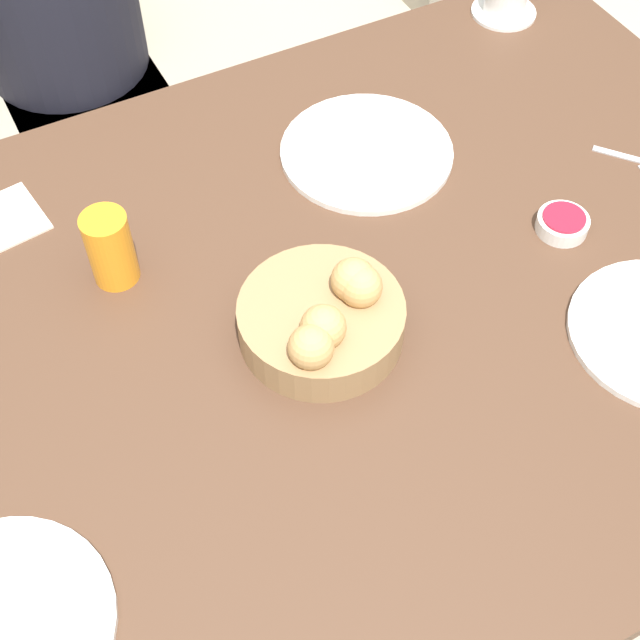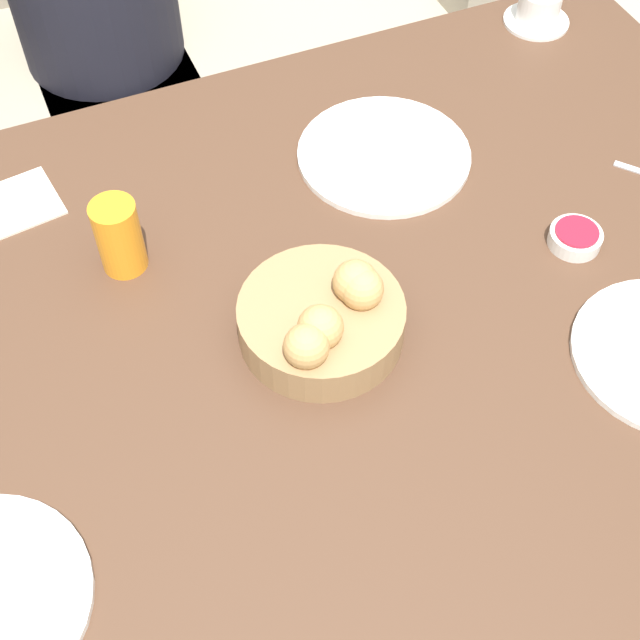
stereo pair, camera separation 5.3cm
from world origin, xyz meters
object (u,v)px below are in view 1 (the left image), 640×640
object	(u,v)px
seated_person	(62,33)
juice_glass	(110,248)
plate_far_center	(367,152)
coffee_cup	(506,0)
napkin	(2,221)
jam_bowl_berry	(563,223)
couch	(142,45)
bread_basket	(324,319)

from	to	relation	value
seated_person	juice_glass	size ratio (longest dim) A/B	10.84
seated_person	plate_far_center	world-z (taller)	seated_person
coffee_cup	napkin	bearing A→B (deg)	-174.53
juice_glass	jam_bowl_berry	distance (m)	0.63
couch	bread_basket	size ratio (longest dim) A/B	6.56
coffee_cup	juice_glass	bearing A→B (deg)	-162.25
seated_person	napkin	xyz separation A→B (m)	(-0.26, -0.70, 0.21)
seated_person	bread_basket	size ratio (longest dim) A/B	5.58
juice_glass	napkin	world-z (taller)	juice_glass
jam_bowl_berry	napkin	size ratio (longest dim) A/B	0.59
bread_basket	coffee_cup	bearing A→B (deg)	38.17
couch	plate_far_center	distance (m)	1.06
plate_far_center	napkin	distance (m)	0.55
bread_basket	juice_glass	distance (m)	0.30
plate_far_center	napkin	world-z (taller)	plate_far_center
couch	coffee_cup	world-z (taller)	couch
juice_glass	coffee_cup	xyz separation A→B (m)	(0.82, 0.26, -0.03)
plate_far_center	juice_glass	xyz separation A→B (m)	(-0.42, -0.05, 0.05)
plate_far_center	coffee_cup	world-z (taller)	coffee_cup
seated_person	bread_basket	distance (m)	1.13
jam_bowl_berry	napkin	xyz separation A→B (m)	(-0.70, 0.38, -0.01)
napkin	juice_glass	bearing A→B (deg)	-56.74
bread_basket	plate_far_center	world-z (taller)	bread_basket
couch	napkin	size ratio (longest dim) A/B	11.27
seated_person	napkin	world-z (taller)	seated_person
napkin	jam_bowl_berry	bearing A→B (deg)	-28.64
bread_basket	napkin	bearing A→B (deg)	128.64
coffee_cup	couch	bearing A→B (deg)	121.15
plate_far_center	juice_glass	bearing A→B (deg)	-172.71
juice_glass	bread_basket	bearing A→B (deg)	-47.67
couch	bread_basket	bearing A→B (deg)	-96.97
bread_basket	jam_bowl_berry	world-z (taller)	bread_basket
coffee_cup	bread_basket	bearing A→B (deg)	-141.83
seated_person	juice_glass	xyz separation A→B (m)	(-0.15, -0.88, 0.26)
seated_person	plate_far_center	size ratio (longest dim) A/B	4.52
juice_glass	jam_bowl_berry	bearing A→B (deg)	-19.71
couch	coffee_cup	bearing A→B (deg)	-58.85
coffee_cup	napkin	distance (m)	0.94
jam_bowl_berry	couch	bearing A→B (deg)	100.73
couch	coffee_cup	xyz separation A→B (m)	(0.46, -0.77, 0.43)
couch	juice_glass	world-z (taller)	couch
couch	jam_bowl_berry	size ratio (longest dim) A/B	19.01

